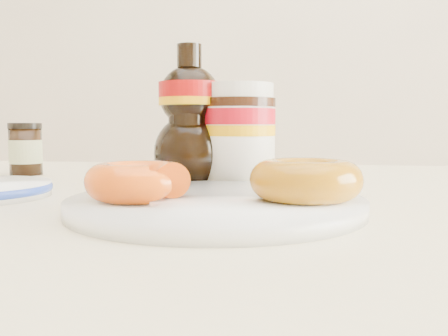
# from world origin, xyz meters

# --- Properties ---
(dining_table) EXTENTS (1.40, 0.90, 0.75)m
(dining_table) POSITION_xyz_m (0.00, 0.10, 0.67)
(dining_table) COLOR beige
(dining_table) RESTS_ON ground
(plate) EXTENTS (0.26, 0.26, 0.01)m
(plate) POSITION_xyz_m (0.05, 0.00, 0.76)
(plate) COLOR white
(plate) RESTS_ON dining_table
(donut_bitten) EXTENTS (0.12, 0.12, 0.03)m
(donut_bitten) POSITION_xyz_m (-0.02, -0.02, 0.78)
(donut_bitten) COLOR #D8470C
(donut_bitten) RESTS_ON plate
(donut_whole) EXTENTS (0.10, 0.10, 0.03)m
(donut_whole) POSITION_xyz_m (0.12, 0.00, 0.78)
(donut_whole) COLOR #A3610A
(donut_whole) RESTS_ON plate
(nutella_jar) EXTENTS (0.09, 0.09, 0.13)m
(nutella_jar) POSITION_xyz_m (0.04, 0.19, 0.82)
(nutella_jar) COLOR white
(nutella_jar) RESTS_ON dining_table
(syrup_bottle) EXTENTS (0.11, 0.10, 0.18)m
(syrup_bottle) POSITION_xyz_m (-0.02, 0.18, 0.84)
(syrup_bottle) COLOR black
(syrup_bottle) RESTS_ON dining_table
(dark_jar) EXTENTS (0.05, 0.05, 0.08)m
(dark_jar) POSITION_xyz_m (-0.30, 0.29, 0.79)
(dark_jar) COLOR black
(dark_jar) RESTS_ON dining_table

